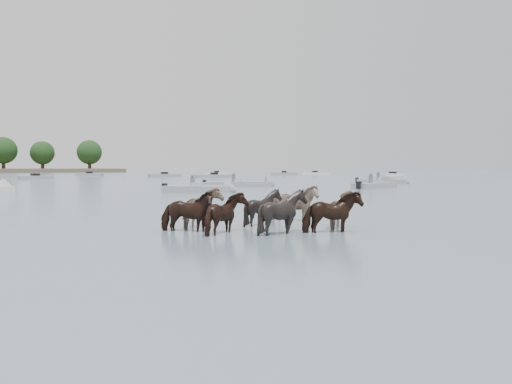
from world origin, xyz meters
name	(u,v)px	position (x,y,z in m)	size (l,w,h in m)	color
ground	(288,234)	(0.00, 0.00, 0.00)	(400.00, 400.00, 0.00)	slate
pony_herd	(266,212)	(-0.14, 1.35, 0.52)	(6.57, 4.68, 1.52)	black
swimming_pony	(301,194)	(8.67, 17.35, 0.10)	(0.72, 0.44, 0.44)	black
motorboat_b	(208,189)	(3.77, 22.80, 0.23)	(5.60, 4.03, 1.92)	gray
motorboat_c	(247,184)	(9.72, 31.22, 0.22)	(6.86, 2.82, 1.92)	gray
motorboat_d	(379,185)	(19.72, 24.69, 0.23)	(5.70, 3.95, 1.92)	gray
motorboat_e	(389,182)	(26.58, 33.04, 0.23)	(5.57, 4.49, 1.92)	gray
distant_flotilla	(108,176)	(0.51, 74.82, 0.26)	(105.87, 27.02, 0.93)	gray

